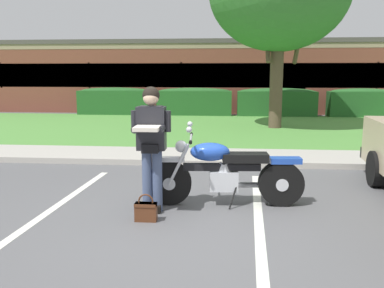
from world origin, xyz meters
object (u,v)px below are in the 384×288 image
Objects in this scene: hedge_center_right at (276,102)px; hedge_right at (361,102)px; hedge_center_left at (195,101)px; handbag at (146,210)px; rider_person at (151,139)px; motorcycle at (231,172)px; brick_building at (191,76)px; hedge_left at (116,101)px.

hedge_center_right and hedge_right have the same top height.
hedge_center_right is (3.54, -0.00, -0.00)m from hedge_center_left.
hedge_center_right is at bearing 76.94° from handbag.
hedge_center_left is (-0.51, 13.08, 0.51)m from handbag.
hedge_right is at bearing 62.68° from rider_person.
motorcycle is 18.38m from brick_building.
brick_building reaches higher than hedge_left.
handbag is at bearing -86.36° from brick_building.
hedge_center_right is at bearing 76.61° from rider_person.
hedge_center_left is at bearing 180.00° from hedge_right.
brick_building is (-7.78, 5.88, 1.05)m from hedge_right.
handbag is at bearing -87.79° from hedge_center_left.
rider_person is 14.30m from hedge_right.
brick_building is at bearing 93.75° from rider_person.
hedge_center_left and hedge_right have the same top height.
brick_building is (-1.22, 18.59, 0.70)m from rider_person.
hedge_center_left and hedge_center_right have the same top height.
rider_person is 18.64m from brick_building.
rider_person is at bearing -160.23° from motorcycle.
hedge_center_right is at bearing 81.02° from motorcycle.
rider_person is 0.63× the size of hedge_right.
motorcycle is at bearing -98.98° from hedge_center_right.
hedge_right is 0.11× the size of brick_building.
hedge_left reaches higher than handbag.
rider_person is 0.51× the size of hedge_center_right.
hedge_left is 0.97× the size of hedge_center_right.
brick_building is at bearing 93.64° from handbag.
hedge_center_right is (3.02, 12.70, -0.36)m from rider_person.
hedge_left and hedge_right have the same top height.
brick_building is (-0.70, 5.88, 1.05)m from hedge_center_left.
hedge_center_left reaches higher than motorcycle.
brick_building reaches higher than handbag.
hedge_center_right is at bearing -180.00° from hedge_right.
hedge_center_left is 0.13× the size of brick_building.
brick_building reaches higher than hedge_center_right.
handbag is at bearing -72.81° from hedge_left.
hedge_center_left is 7.08m from hedge_right.
hedge_right reaches higher than handbag.
motorcycle is 0.09× the size of brick_building.
hedge_right reaches higher than motorcycle.
hedge_right is at bearing 65.99° from motorcycle.
motorcycle is 13.48m from hedge_right.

